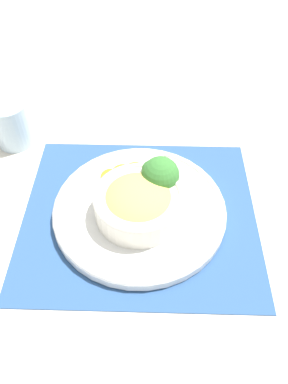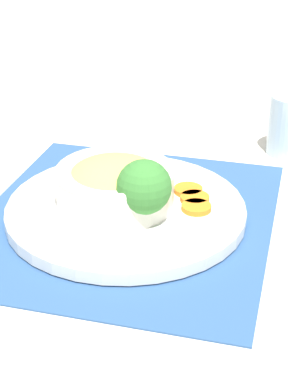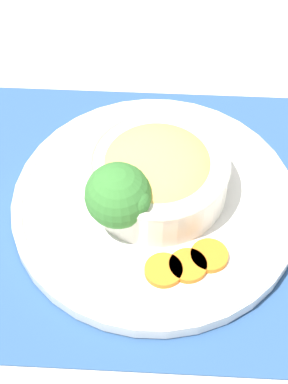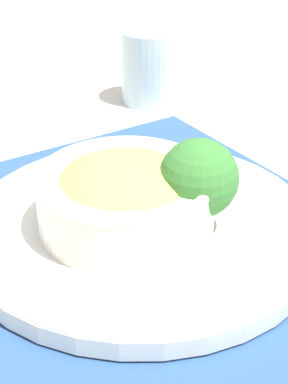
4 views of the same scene
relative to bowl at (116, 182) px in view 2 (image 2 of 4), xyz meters
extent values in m
plane|color=beige|center=(0.00, 0.01, -0.05)|extent=(4.00, 4.00, 0.00)
cube|color=#2D5184|center=(0.00, 0.01, -0.05)|extent=(0.45, 0.40, 0.00)
cylinder|color=white|center=(0.00, 0.01, -0.04)|extent=(0.31, 0.31, 0.02)
torus|color=white|center=(0.00, 0.01, -0.03)|extent=(0.31, 0.31, 0.01)
cylinder|color=silver|center=(0.00, 0.00, -0.01)|extent=(0.15, 0.15, 0.05)
torus|color=silver|center=(0.00, 0.00, 0.02)|extent=(0.15, 0.15, 0.01)
ellipsoid|color=#E0B75B|center=(0.00, 0.00, 0.00)|extent=(0.12, 0.12, 0.05)
cylinder|color=#759E51|center=(0.04, 0.05, -0.02)|extent=(0.02, 0.02, 0.02)
sphere|color=#387A33|center=(0.04, 0.05, 0.02)|extent=(0.07, 0.07, 0.07)
sphere|color=#387A33|center=(0.02, 0.06, 0.02)|extent=(0.03, 0.03, 0.03)
sphere|color=#387A33|center=(0.05, 0.04, 0.02)|extent=(0.03, 0.03, 0.03)
cylinder|color=orange|center=(-0.02, 0.10, -0.03)|extent=(0.04, 0.04, 0.01)
cylinder|color=orange|center=(-0.04, 0.09, -0.03)|extent=(0.04, 0.04, 0.01)
cylinder|color=orange|center=(-0.06, 0.08, -0.03)|extent=(0.04, 0.04, 0.01)
camera|label=1|loc=(0.06, -0.40, 0.48)|focal=35.00mm
camera|label=2|loc=(0.67, 0.28, 0.36)|focal=60.00mm
camera|label=3|loc=(-0.04, 0.43, 0.51)|focal=60.00mm
camera|label=4|loc=(0.42, -0.21, 0.27)|focal=60.00mm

